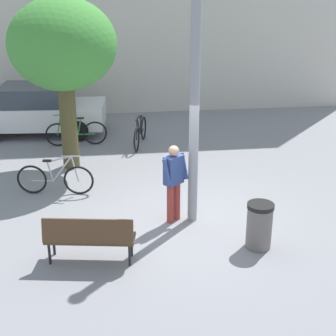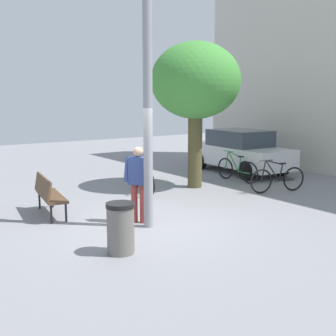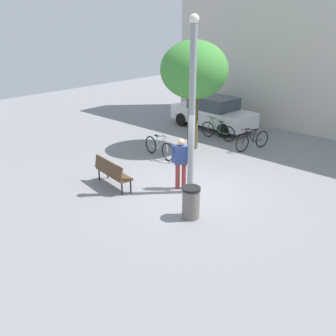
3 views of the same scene
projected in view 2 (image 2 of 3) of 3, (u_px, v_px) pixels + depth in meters
ground_plane at (144, 224)px, 9.43m from camera, size 36.00×36.00×0.00m
lamppost at (148, 95)px, 8.83m from camera, size 0.28×0.28×5.24m
person_by_lamppost at (138, 179)px, 9.43m from camera, size 0.61×0.54×1.67m
park_bench at (48, 192)px, 10.07m from camera, size 1.66×0.72×0.92m
plaza_tree at (196, 82)px, 12.87m from camera, size 2.66×2.66×4.34m
bicycle_silver at (142, 179)px, 12.53m from camera, size 1.79×0.35×0.97m
bicycle_black at (277, 179)px, 12.59m from camera, size 0.51×1.76×0.97m
bicycle_green at (237, 170)px, 14.24m from camera, size 1.81×0.09×0.97m
parked_car_white at (239, 151)px, 15.93m from camera, size 4.31×2.06×1.55m
trash_bin at (121, 228)px, 7.63m from camera, size 0.51×0.51×0.91m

